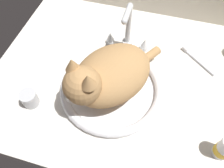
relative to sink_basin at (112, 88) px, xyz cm
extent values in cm
cube|color=silver|center=(4.29, 7.45, -2.89)|extent=(101.24, 76.31, 3.00)
torus|color=white|center=(0.00, 0.00, 0.16)|extent=(36.47, 36.47, 3.10)
cylinder|color=white|center=(0.00, 0.00, -1.09)|extent=(31.82, 31.82, 0.60)
cylinder|color=silver|center=(0.00, 22.53, -0.06)|extent=(4.00, 4.00, 2.65)
cylinder|color=silver|center=(0.00, 22.53, 9.57)|extent=(2.00, 2.00, 16.61)
sphere|color=silver|center=(0.00, 22.53, 17.87)|extent=(2.20, 2.20, 2.20)
cylinder|color=silver|center=(0.00, 18.52, 17.87)|extent=(2.00, 8.03, 2.00)
sphere|color=silver|center=(0.00, 14.50, 17.87)|extent=(2.10, 2.10, 2.10)
cylinder|color=silver|center=(-7.12, 22.53, -0.59)|extent=(3.20, 3.20, 1.60)
cone|color=silver|center=(-7.12, 22.53, 2.11)|extent=(2.88, 2.88, 3.80)
cylinder|color=silver|center=(7.12, 22.53, -0.59)|extent=(3.20, 3.20, 1.60)
cone|color=silver|center=(7.12, 22.53, 2.11)|extent=(2.88, 2.88, 3.80)
ellipsoid|color=tan|center=(0.00, 0.00, 8.42)|extent=(32.49, 34.57, 13.42)
sphere|color=tan|center=(-6.12, -9.30, 13.03)|extent=(11.55, 11.55, 11.55)
cone|color=tan|center=(-3.23, -11.21, 19.24)|extent=(4.39, 4.39, 4.33)
cone|color=tan|center=(-9.02, -7.40, 19.24)|extent=(4.39, 4.39, 4.33)
ellipsoid|color=silver|center=(-8.51, -12.92, 11.87)|extent=(5.96, 5.56, 3.70)
ellipsoid|color=silver|center=(-5.36, -8.14, 7.75)|extent=(13.74, 12.73, 7.38)
cylinder|color=tan|center=(8.98, 13.63, 3.31)|extent=(9.90, 12.74, 3.20)
cylinder|color=#B2B5BA|center=(-25.19, -12.39, 0.91)|extent=(5.46, 5.46, 4.59)
cylinder|color=silver|center=(-25.19, -12.39, 3.70)|extent=(5.56, 5.56, 1.00)
cylinder|color=white|center=(37.13, -12.68, 2.12)|extent=(4.67, 4.67, 7.01)
cylinder|color=gold|center=(37.13, -12.68, 1.56)|extent=(4.81, 4.81, 2.80)
cylinder|color=silver|center=(29.60, 20.78, -0.89)|extent=(11.24, 9.70, 1.00)
cube|color=white|center=(23.31, 26.09, -0.29)|extent=(2.76, 2.59, 1.20)
camera|label=1|loc=(11.19, -39.73, 65.33)|focal=35.14mm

